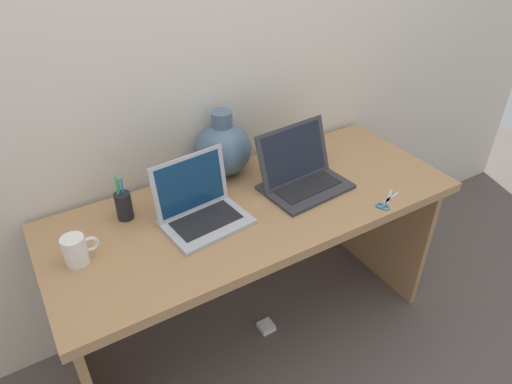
# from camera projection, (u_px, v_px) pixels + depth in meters

# --- Properties ---
(ground_plane) EXTENTS (6.00, 6.00, 0.00)m
(ground_plane) POSITION_uv_depth(u_px,v_px,m) (256.00, 328.00, 2.20)
(ground_plane) COLOR #564C47
(back_wall) EXTENTS (4.40, 0.04, 2.40)m
(back_wall) POSITION_uv_depth(u_px,v_px,m) (208.00, 63.00, 1.79)
(back_wall) COLOR beige
(back_wall) RESTS_ON ground
(desk) EXTENTS (1.62, 0.65, 0.75)m
(desk) POSITION_uv_depth(u_px,v_px,m) (256.00, 233.00, 1.87)
(desk) COLOR #AD7F51
(desk) RESTS_ON ground
(laptop_left) EXTENTS (0.32, 0.26, 0.24)m
(laptop_left) POSITION_uv_depth(u_px,v_px,m) (199.00, 204.00, 1.67)
(laptop_left) COLOR #B2B2B7
(laptop_left) RESTS_ON desk
(laptop_right) EXTENTS (0.36, 0.27, 0.24)m
(laptop_right) POSITION_uv_depth(u_px,v_px,m) (300.00, 171.00, 1.86)
(laptop_right) COLOR #333338
(laptop_right) RESTS_ON desk
(green_vase) EXTENTS (0.24, 0.24, 0.28)m
(green_vase) POSITION_uv_depth(u_px,v_px,m) (223.00, 148.00, 1.90)
(green_vase) COLOR slate
(green_vase) RESTS_ON desk
(coffee_mug) EXTENTS (0.12, 0.08, 0.10)m
(coffee_mug) POSITION_uv_depth(u_px,v_px,m) (76.00, 250.00, 1.48)
(coffee_mug) COLOR white
(coffee_mug) RESTS_ON desk
(pen_cup) EXTENTS (0.06, 0.06, 0.18)m
(pen_cup) POSITION_uv_depth(u_px,v_px,m) (124.00, 205.00, 1.67)
(pen_cup) COLOR black
(pen_cup) RESTS_ON desk
(scissors) EXTENTS (0.15, 0.10, 0.01)m
(scissors) POSITION_uv_depth(u_px,v_px,m) (386.00, 203.00, 1.77)
(scissors) COLOR #B7B7BC
(scissors) RESTS_ON desk
(power_brick) EXTENTS (0.07, 0.07, 0.03)m
(power_brick) POSITION_uv_depth(u_px,v_px,m) (266.00, 327.00, 2.19)
(power_brick) COLOR white
(power_brick) RESTS_ON ground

